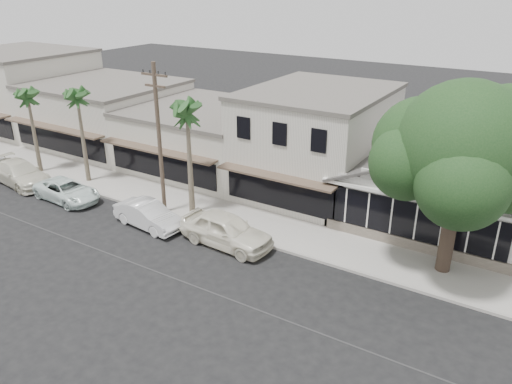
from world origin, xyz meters
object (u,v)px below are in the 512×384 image
Objects in this scene: car_0 at (226,230)px; shade_tree at (462,150)px; car_1 at (148,215)px; car_3 at (20,173)px; utility_pole at (159,137)px; car_2 at (67,191)px.

shade_tree is (10.34, 3.57, 5.22)m from car_0.
car_1 is 0.80× the size of car_3.
utility_pole reaches higher than car_2.
car_3 is at bearing 91.72° from car_2.
car_0 is at bearing -160.98° from shade_tree.
car_2 is 5.00m from car_3.
car_1 is (-5.00, -0.58, -0.17)m from car_0.
car_1 is 0.48× the size of shade_tree.
utility_pole is at bearing -74.26° from car_3.
car_1 is at bearing -164.89° from shade_tree.
car_0 is at bearing -77.43° from car_1.
car_1 is 0.93× the size of car_2.
car_0 is 1.19× the size of car_1.
shade_tree is (27.31, 3.96, 5.32)m from car_3.
car_1 is 11.97m from car_3.
shade_tree reaches higher than utility_pole.
utility_pole is 0.97× the size of shade_tree.
car_0 reaches higher than car_3.
car_0 is 16.97m from car_3.
car_3 reaches higher than car_1.
car_1 is 16.78m from shade_tree.
car_3 is at bearing -171.75° from shade_tree.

